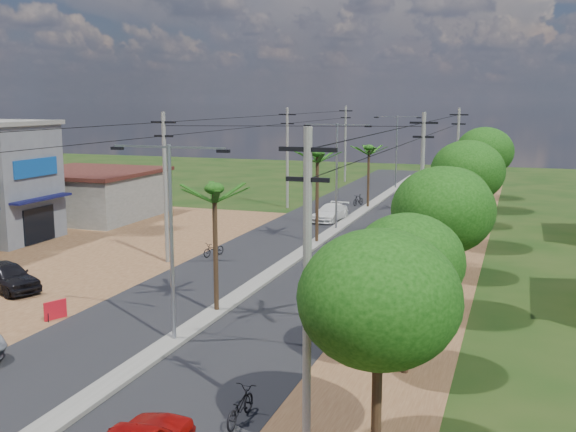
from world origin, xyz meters
name	(u,v)px	position (x,y,z in m)	size (l,w,h in m)	color
ground	(175,343)	(0.00, 0.00, 0.00)	(160.00, 160.00, 0.00)	black
road	(293,260)	(0.00, 15.00, 0.02)	(12.00, 110.00, 0.04)	black
median	(308,249)	(0.00, 18.00, 0.09)	(1.00, 90.00, 0.18)	#605E56
dirt_lot_west	(13,267)	(-15.00, 8.00, 0.02)	(18.00, 46.00, 0.04)	brown
dirt_shoulder_east	(434,271)	(8.50, 15.00, 0.01)	(5.00, 90.00, 0.03)	brown
low_shed	(89,194)	(-21.00, 24.00, 1.97)	(10.40, 10.40, 3.95)	#605E56
tree_east_a	(379,299)	(9.50, -6.00, 4.49)	(4.40, 4.40, 6.37)	black
tree_east_b	(408,262)	(9.30, 0.00, 4.11)	(4.00, 4.00, 5.83)	black
tree_east_c	(443,210)	(9.70, 7.00, 4.86)	(4.60, 4.60, 6.83)	black
tree_east_d	(452,200)	(9.40, 14.00, 4.34)	(4.20, 4.20, 6.13)	black
tree_east_e	(468,172)	(9.60, 22.00, 5.09)	(4.80, 4.80, 7.14)	black
tree_east_f	(470,177)	(9.20, 30.00, 3.89)	(3.80, 3.80, 5.52)	black
tree_east_g	(485,152)	(9.80, 38.00, 5.24)	(5.00, 5.00, 7.38)	black
tree_east_h	(486,152)	(9.50, 46.00, 4.64)	(4.40, 4.40, 6.52)	black
palm_median_near	(214,194)	(0.00, 4.00, 5.54)	(2.00, 2.00, 6.15)	black
palm_median_mid	(317,157)	(0.00, 20.00, 5.90)	(2.00, 2.00, 6.55)	black
palm_median_far	(369,150)	(0.00, 36.00, 5.26)	(2.00, 2.00, 5.85)	black
streetlight_near	(171,227)	(0.00, 0.00, 4.79)	(5.10, 0.18, 8.00)	gray
streetlight_mid	(337,167)	(0.00, 25.00, 4.79)	(5.10, 0.18, 8.00)	gray
streetlight_far	(397,146)	(0.00, 50.00, 4.79)	(5.10, 0.18, 8.00)	gray
utility_pole_w_b	(165,184)	(-7.00, 12.00, 4.76)	(1.60, 0.24, 9.00)	#605E56
utility_pole_w_c	(287,156)	(-7.00, 34.00, 4.76)	(1.60, 0.24, 9.00)	#605E56
utility_pole_w_d	(345,142)	(-7.00, 55.00, 4.76)	(1.60, 0.24, 9.00)	#605E56
utility_pole_e_a	(307,283)	(7.50, -6.00, 4.76)	(1.60, 0.24, 9.00)	#605E56
utility_pole_e_b	(422,186)	(7.50, 16.00, 4.76)	(1.60, 0.24, 9.00)	#605E56
utility_pole_e_c	(457,156)	(7.50, 38.00, 4.76)	(1.60, 0.24, 9.00)	#605E56
car_silver_mid	(369,247)	(4.31, 16.89, 0.72)	(1.52, 4.37, 1.44)	#95979C
car_white_far	(330,213)	(-1.50, 28.79, 0.66)	(1.85, 4.55, 1.32)	silver
car_parked_dark	(7,277)	(-11.69, 3.82, 0.75)	(1.78, 4.42, 1.51)	black
moto_rider_east	(240,407)	(5.20, -5.43, 0.50)	(0.67, 1.91, 1.00)	black
moto_rider_west_a	(214,250)	(-5.00, 14.27, 0.44)	(0.59, 1.69, 0.89)	black
moto_rider_west_b	(358,200)	(-1.20, 37.34, 0.50)	(0.47, 1.65, 0.99)	black
roadside_sign	(55,310)	(-6.40, 0.81, 0.44)	(0.50, 1.02, 0.89)	#AE101A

